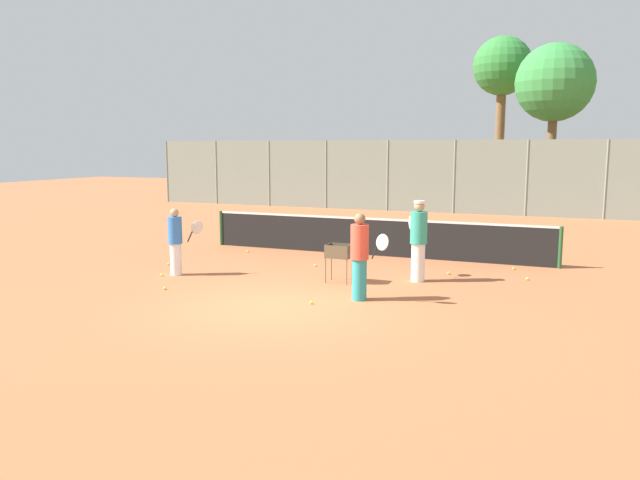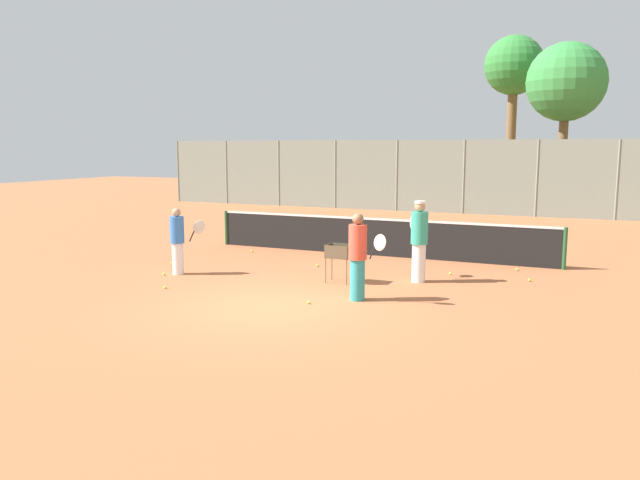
{
  "view_description": "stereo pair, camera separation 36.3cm",
  "coord_description": "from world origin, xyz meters",
  "px_view_note": "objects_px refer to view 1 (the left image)",
  "views": [
    {
      "loc": [
        5.29,
        -10.43,
        3.06
      ],
      "look_at": [
        0.05,
        2.22,
        1.0
      ],
      "focal_mm": 35.0,
      "sensor_mm": 36.0,
      "label": 1
    },
    {
      "loc": [
        5.63,
        -10.28,
        3.06
      ],
      "look_at": [
        0.05,
        2.22,
        1.0
      ],
      "focal_mm": 35.0,
      "sensor_mm": 36.0,
      "label": 2
    }
  ],
  "objects_px": {
    "player_yellow_shirt": "(360,256)",
    "ball_cart": "(339,254)",
    "player_red_cap": "(418,240)",
    "tennis_net": "(373,236)",
    "player_white_outfit": "(176,241)"
  },
  "relations": [
    {
      "from": "tennis_net",
      "to": "ball_cart",
      "type": "xyz_separation_m",
      "value": [
        0.38,
        -3.69,
        0.09
      ]
    },
    {
      "from": "player_white_outfit",
      "to": "ball_cart",
      "type": "bearing_deg",
      "value": -19.94
    },
    {
      "from": "player_white_outfit",
      "to": "ball_cart",
      "type": "relative_size",
      "value": 1.84
    },
    {
      "from": "ball_cart",
      "to": "player_white_outfit",
      "type": "bearing_deg",
      "value": -169.78
    },
    {
      "from": "player_yellow_shirt",
      "to": "ball_cart",
      "type": "height_order",
      "value": "player_yellow_shirt"
    },
    {
      "from": "player_red_cap",
      "to": "player_yellow_shirt",
      "type": "xyz_separation_m",
      "value": [
        -0.65,
        -2.18,
        -0.06
      ]
    },
    {
      "from": "ball_cart",
      "to": "player_red_cap",
      "type": "bearing_deg",
      "value": 26.84
    },
    {
      "from": "player_red_cap",
      "to": "ball_cart",
      "type": "xyz_separation_m",
      "value": [
        -1.62,
        -0.82,
        -0.31
      ]
    },
    {
      "from": "player_yellow_shirt",
      "to": "tennis_net",
      "type": "bearing_deg",
      "value": 122.85
    },
    {
      "from": "tennis_net",
      "to": "player_yellow_shirt",
      "type": "height_order",
      "value": "player_yellow_shirt"
    },
    {
      "from": "player_white_outfit",
      "to": "player_yellow_shirt",
      "type": "relative_size",
      "value": 0.91
    },
    {
      "from": "player_red_cap",
      "to": "player_yellow_shirt",
      "type": "distance_m",
      "value": 2.28
    },
    {
      "from": "player_white_outfit",
      "to": "player_yellow_shirt",
      "type": "xyz_separation_m",
      "value": [
        4.87,
        -0.66,
        0.08
      ]
    },
    {
      "from": "tennis_net",
      "to": "ball_cart",
      "type": "distance_m",
      "value": 3.71
    },
    {
      "from": "tennis_net",
      "to": "player_yellow_shirt",
      "type": "xyz_separation_m",
      "value": [
        1.34,
        -5.06,
        0.34
      ]
    }
  ]
}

